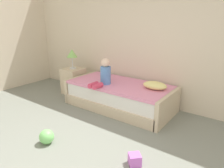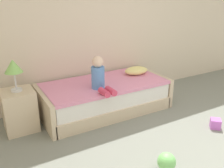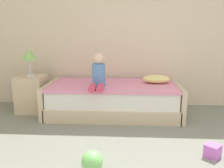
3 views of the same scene
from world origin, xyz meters
TOP-DOWN VIEW (x-y plane):
  - wall_rear at (0.00, 2.60)m, footprint 7.20×0.10m
  - bed at (-0.64, 2.00)m, footprint 2.11×1.00m
  - nightstand at (-1.99, 2.05)m, footprint 0.44×0.44m
  - table_lamp at (-1.99, 2.05)m, footprint 0.24×0.24m
  - child_figure at (-0.85, 1.77)m, footprint 0.20×0.51m
  - pillow at (0.06, 2.10)m, footprint 0.44×0.30m
  - toy_ball at (-0.75, 0.32)m, footprint 0.21×0.21m
  - toy_block at (0.49, 0.67)m, footprint 0.20×0.20m

SIDE VIEW (x-z plane):
  - toy_block at x=0.49m, z-range 0.00..0.14m
  - toy_ball at x=-0.75m, z-range 0.00..0.21m
  - bed at x=-0.64m, z-range 0.00..0.50m
  - nightstand at x=-1.99m, z-range 0.00..0.60m
  - pillow at x=0.06m, z-range 0.50..0.63m
  - child_figure at x=-0.85m, z-range 0.45..0.96m
  - table_lamp at x=-1.99m, z-range 0.71..1.16m
  - wall_rear at x=0.00m, z-range 0.00..2.90m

